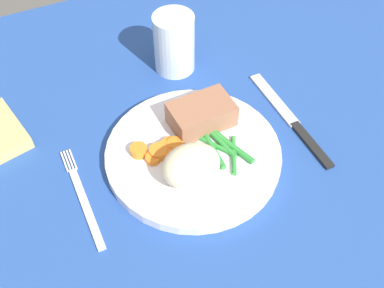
{
  "coord_description": "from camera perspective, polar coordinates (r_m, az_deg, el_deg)",
  "views": [
    {
      "loc": [
        -18.81,
        -35.61,
        52.38
      ],
      "look_at": [
        -1.92,
        0.4,
        4.6
      ],
      "focal_mm": 43.24,
      "sensor_mm": 36.0,
      "label": 1
    }
  ],
  "objects": [
    {
      "name": "dining_table",
      "position": [
        0.65,
        1.68,
        -1.72
      ],
      "size": [
        120.0,
        90.0,
        2.0
      ],
      "color": "#234793",
      "rests_on": "ground"
    },
    {
      "name": "dinner_plate",
      "position": [
        0.64,
        0.0,
        -1.04
      ],
      "size": [
        24.02,
        24.02,
        1.6
      ],
      "primitive_type": "cylinder",
      "color": "white",
      "rests_on": "dining_table"
    },
    {
      "name": "meat_portion",
      "position": [
        0.65,
        1.18,
        3.68
      ],
      "size": [
        8.98,
        5.98,
        3.47
      ],
      "primitive_type": "cube",
      "rotation": [
        0.0,
        0.0,
        0.04
      ],
      "color": "#936047",
      "rests_on": "dinner_plate"
    },
    {
      "name": "mashed_potatoes",
      "position": [
        0.58,
        -0.12,
        -2.68
      ],
      "size": [
        7.62,
        6.1,
        5.14
      ],
      "primitive_type": "ellipsoid",
      "color": "beige",
      "rests_on": "dinner_plate"
    },
    {
      "name": "carrot_slices",
      "position": [
        0.62,
        -3.96,
        -0.72
      ],
      "size": [
        7.1,
        4.09,
        1.17
      ],
      "color": "orange",
      "rests_on": "dinner_plate"
    },
    {
      "name": "green_beans",
      "position": [
        0.63,
        3.99,
        -0.23
      ],
      "size": [
        5.26,
        9.06,
        0.85
      ],
      "color": "#2D8C38",
      "rests_on": "dinner_plate"
    },
    {
      "name": "fork",
      "position": [
        0.62,
        -13.36,
        -6.38
      ],
      "size": [
        1.44,
        16.6,
        0.4
      ],
      "rotation": [
        0.0,
        0.0,
        -0.06
      ],
      "color": "silver",
      "rests_on": "dining_table"
    },
    {
      "name": "knife",
      "position": [
        0.7,
        12.14,
        2.88
      ],
      "size": [
        1.7,
        20.5,
        0.64
      ],
      "rotation": [
        0.0,
        0.0,
        -0.01
      ],
      "color": "black",
      "rests_on": "dining_table"
    },
    {
      "name": "water_glass",
      "position": [
        0.75,
        -2.2,
        11.89
      ],
      "size": [
        6.48,
        6.48,
        9.67
      ],
      "color": "silver",
      "rests_on": "dining_table"
    }
  ]
}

